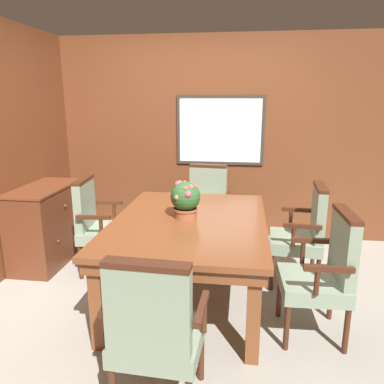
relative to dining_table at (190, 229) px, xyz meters
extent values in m
plane|color=#A39E93|center=(-0.08, -0.09, -0.64)|extent=(14.00, 14.00, 0.00)
cube|color=brown|center=(-0.08, 1.66, 0.59)|extent=(7.20, 0.06, 2.45)
cube|color=white|center=(0.14, 1.62, 0.70)|extent=(0.99, 0.01, 0.77)
cube|color=#38332D|center=(0.14, 1.62, 1.10)|extent=(1.06, 0.02, 0.04)
cube|color=#38332D|center=(0.14, 1.62, 0.30)|extent=(1.06, 0.02, 0.03)
cube|color=#38332D|center=(-0.37, 1.62, 0.70)|extent=(0.04, 0.02, 0.77)
cube|color=#38332D|center=(0.66, 1.62, 0.70)|extent=(0.03, 0.02, 0.77)
cube|color=brown|center=(-0.53, -0.77, -0.30)|extent=(0.09, 0.09, 0.68)
cube|color=brown|center=(0.53, -0.77, -0.30)|extent=(0.09, 0.09, 0.68)
cube|color=brown|center=(-0.53, 0.77, -0.30)|extent=(0.09, 0.09, 0.68)
cube|color=brown|center=(0.53, 0.77, -0.30)|extent=(0.09, 0.09, 0.68)
cube|color=brown|center=(0.00, 0.00, 0.00)|extent=(1.22, 1.70, 0.09)
cube|color=brown|center=(0.00, 0.00, 0.07)|extent=(1.28, 1.76, 0.04)
cylinder|color=#472314|center=(-0.21, 0.97, -0.46)|extent=(0.04, 0.04, 0.35)
cylinder|color=#472314|center=(0.20, 0.93, -0.46)|extent=(0.04, 0.04, 0.35)
cylinder|color=#472314|center=(-0.18, 1.37, -0.46)|extent=(0.04, 0.04, 0.35)
cylinder|color=#472314|center=(0.24, 1.33, -0.46)|extent=(0.04, 0.04, 0.35)
cube|color=gray|center=(0.01, 1.15, -0.23)|extent=(0.52, 0.50, 0.11)
cube|color=gray|center=(0.03, 1.34, 0.06)|extent=(0.45, 0.12, 0.47)
cube|color=#472314|center=(0.03, 1.34, 0.31)|extent=(0.45, 0.13, 0.03)
cylinder|color=#472314|center=(-0.24, 1.14, -0.08)|extent=(0.04, 0.04, 0.19)
cube|color=#472314|center=(-0.23, 1.21, 0.01)|extent=(0.06, 0.33, 0.04)
cylinder|color=#472314|center=(0.26, 1.09, -0.08)|extent=(0.04, 0.04, 0.19)
cube|color=#472314|center=(0.26, 1.16, 0.01)|extent=(0.06, 0.33, 0.04)
cylinder|color=#472314|center=(0.76, -0.20, -0.46)|extent=(0.04, 0.04, 0.35)
cylinder|color=#472314|center=(0.77, -0.62, -0.46)|extent=(0.04, 0.04, 0.35)
cylinder|color=#472314|center=(1.16, -0.19, -0.46)|extent=(0.04, 0.04, 0.35)
cylinder|color=#472314|center=(1.17, -0.60, -0.46)|extent=(0.04, 0.04, 0.35)
cube|color=gray|center=(0.96, -0.40, -0.23)|extent=(0.48, 0.50, 0.11)
cube|color=gray|center=(1.16, -0.40, 0.06)|extent=(0.10, 0.44, 0.47)
cube|color=#472314|center=(1.16, -0.40, 0.31)|extent=(0.10, 0.44, 0.03)
cylinder|color=#472314|center=(0.92, -0.16, -0.08)|extent=(0.04, 0.04, 0.19)
cube|color=#472314|center=(0.99, -0.15, 0.01)|extent=(0.32, 0.05, 0.04)
cylinder|color=#472314|center=(0.94, -0.65, -0.08)|extent=(0.04, 0.04, 0.19)
cube|color=#472314|center=(1.01, -0.65, 0.01)|extent=(0.32, 0.05, 0.04)
cylinder|color=#472314|center=(-0.70, 0.23, -0.46)|extent=(0.04, 0.04, 0.35)
cylinder|color=#472314|center=(-0.74, 0.65, -0.46)|extent=(0.04, 0.04, 0.35)
cylinder|color=#472314|center=(-1.10, 0.19, -0.46)|extent=(0.04, 0.04, 0.35)
cylinder|color=#472314|center=(-1.14, 0.61, -0.46)|extent=(0.04, 0.04, 0.35)
cube|color=gray|center=(-0.92, 0.42, -0.23)|extent=(0.50, 0.52, 0.11)
cube|color=gray|center=(-1.11, 0.40, 0.06)|extent=(0.12, 0.45, 0.47)
cube|color=#472314|center=(-1.11, 0.40, 0.31)|extent=(0.13, 0.45, 0.03)
cylinder|color=#472314|center=(-0.86, 0.17, -0.08)|extent=(0.04, 0.04, 0.19)
cube|color=#472314|center=(-0.93, 0.17, 0.01)|extent=(0.33, 0.07, 0.04)
cylinder|color=#472314|center=(-0.91, 0.67, -0.08)|extent=(0.04, 0.04, 0.19)
cube|color=#472314|center=(-0.98, 0.66, 0.01)|extent=(0.33, 0.07, 0.04)
cylinder|color=#472314|center=(0.21, -0.99, -0.46)|extent=(0.04, 0.04, 0.35)
cylinder|color=#472314|center=(-0.20, -0.97, -0.46)|extent=(0.04, 0.04, 0.35)
cube|color=gray|center=(0.00, -1.18, -0.23)|extent=(0.50, 0.48, 0.11)
cube|color=gray|center=(-0.01, -1.37, 0.06)|extent=(0.44, 0.10, 0.47)
cube|color=#472314|center=(-0.01, -1.37, 0.31)|extent=(0.44, 0.11, 0.03)
cylinder|color=#472314|center=(0.24, -1.15, -0.08)|extent=(0.04, 0.04, 0.19)
cube|color=#472314|center=(0.24, -1.22, 0.01)|extent=(0.05, 0.32, 0.04)
cylinder|color=#472314|center=(-0.25, -1.13, -0.08)|extent=(0.04, 0.04, 0.19)
cube|color=#472314|center=(-0.25, -1.20, 0.01)|extent=(0.05, 0.32, 0.04)
cylinder|color=#472314|center=(0.75, 0.65, -0.46)|extent=(0.04, 0.04, 0.35)
cylinder|color=#472314|center=(0.73, 0.23, -0.46)|extent=(0.04, 0.04, 0.35)
cylinder|color=#472314|center=(1.16, 0.62, -0.46)|extent=(0.04, 0.04, 0.35)
cylinder|color=#472314|center=(1.13, 0.20, -0.46)|extent=(0.04, 0.04, 0.35)
cube|color=gray|center=(0.94, 0.42, -0.23)|extent=(0.49, 0.51, 0.11)
cube|color=gray|center=(1.13, 0.41, 0.06)|extent=(0.11, 0.44, 0.47)
cube|color=#472314|center=(1.13, 0.41, 0.31)|extent=(0.12, 0.45, 0.03)
cylinder|color=#472314|center=(0.92, 0.67, -0.08)|extent=(0.04, 0.04, 0.19)
cube|color=#472314|center=(0.99, 0.67, 0.01)|extent=(0.33, 0.06, 0.04)
cylinder|color=#472314|center=(0.89, 0.18, -0.08)|extent=(0.04, 0.04, 0.19)
cube|color=#472314|center=(0.96, 0.17, 0.01)|extent=(0.33, 0.06, 0.04)
cylinder|color=#9E5638|center=(-0.04, 0.04, 0.13)|extent=(0.19, 0.19, 0.08)
cylinder|color=#9E5638|center=(-0.04, 0.04, 0.16)|extent=(0.21, 0.21, 0.02)
sphere|color=#2D602D|center=(-0.04, 0.04, 0.28)|extent=(0.25, 0.25, 0.25)
sphere|color=#DB5469|center=(0.01, -0.01, 0.37)|extent=(0.05, 0.05, 0.05)
sphere|color=#D4555F|center=(0.00, -0.06, 0.32)|extent=(0.06, 0.06, 0.06)
sphere|color=#EF5B65|center=(-0.06, 0.10, 0.38)|extent=(0.04, 0.04, 0.04)
sphere|color=#D16858|center=(-0.10, -0.06, 0.29)|extent=(0.04, 0.04, 0.04)
sphere|color=#ED4D5A|center=(0.04, 0.10, 0.35)|extent=(0.04, 0.04, 0.04)
sphere|color=#DF5062|center=(-0.03, -0.04, 0.36)|extent=(0.04, 0.04, 0.04)
sphere|color=#EB5771|center=(-0.11, 0.06, 0.37)|extent=(0.06, 0.06, 0.06)
sphere|color=#E75B69|center=(-0.10, 0.09, 0.37)|extent=(0.06, 0.06, 0.06)
cube|color=brown|center=(-1.61, 0.53, -0.23)|extent=(0.44, 0.90, 0.81)
cube|color=brown|center=(-1.61, 0.53, 0.18)|extent=(0.45, 0.92, 0.02)
sphere|color=#4C422D|center=(-1.38, 0.53, -0.01)|extent=(0.03, 0.03, 0.03)
sphere|color=#4C422D|center=(-1.38, 0.33, -0.31)|extent=(0.03, 0.03, 0.03)
sphere|color=#4C422D|center=(-1.38, 0.73, -0.31)|extent=(0.03, 0.03, 0.03)
camera|label=1|loc=(0.43, -2.98, 1.09)|focal=35.00mm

